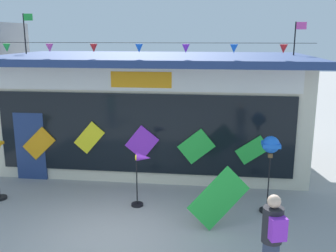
{
  "coord_description": "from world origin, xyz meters",
  "views": [
    {
      "loc": [
        2.08,
        -7.24,
        4.17
      ],
      "look_at": [
        0.88,
        2.47,
        1.85
      ],
      "focal_mm": 41.24,
      "sensor_mm": 36.0,
      "label": 1
    }
  ],
  "objects_px": {
    "wind_spinner_left": "(142,170)",
    "display_kite_on_ground": "(218,198)",
    "kite_shop_building": "(154,108)",
    "wind_spinner_center_left": "(270,151)",
    "person_near_camera": "(272,240)"
  },
  "relations": [
    {
      "from": "wind_spinner_left",
      "to": "display_kite_on_ground",
      "type": "xyz_separation_m",
      "value": [
        1.87,
        -0.85,
        -0.28
      ]
    },
    {
      "from": "kite_shop_building",
      "to": "wind_spinner_left",
      "type": "xyz_separation_m",
      "value": [
        0.26,
        -3.67,
        -0.84
      ]
    },
    {
      "from": "wind_spinner_center_left",
      "to": "person_near_camera",
      "type": "distance_m",
      "value": 3.04
    },
    {
      "from": "person_near_camera",
      "to": "display_kite_on_ground",
      "type": "distance_m",
      "value": 2.23
    },
    {
      "from": "person_near_camera",
      "to": "display_kite_on_ground",
      "type": "bearing_deg",
      "value": -83.49
    },
    {
      "from": "wind_spinner_left",
      "to": "person_near_camera",
      "type": "bearing_deg",
      "value": -46.76
    },
    {
      "from": "wind_spinner_left",
      "to": "display_kite_on_ground",
      "type": "bearing_deg",
      "value": -24.42
    },
    {
      "from": "kite_shop_building",
      "to": "display_kite_on_ground",
      "type": "height_order",
      "value": "kite_shop_building"
    },
    {
      "from": "wind_spinner_left",
      "to": "display_kite_on_ground",
      "type": "distance_m",
      "value": 2.07
    },
    {
      "from": "wind_spinner_left",
      "to": "display_kite_on_ground",
      "type": "relative_size",
      "value": 1.07
    },
    {
      "from": "kite_shop_building",
      "to": "wind_spinner_left",
      "type": "distance_m",
      "value": 3.77
    },
    {
      "from": "wind_spinner_left",
      "to": "wind_spinner_center_left",
      "type": "bearing_deg",
      "value": 0.96
    },
    {
      "from": "kite_shop_building",
      "to": "person_near_camera",
      "type": "height_order",
      "value": "kite_shop_building"
    },
    {
      "from": "person_near_camera",
      "to": "kite_shop_building",
      "type": "bearing_deg",
      "value": -81.71
    },
    {
      "from": "wind_spinner_left",
      "to": "person_near_camera",
      "type": "distance_m",
      "value": 3.98
    }
  ]
}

